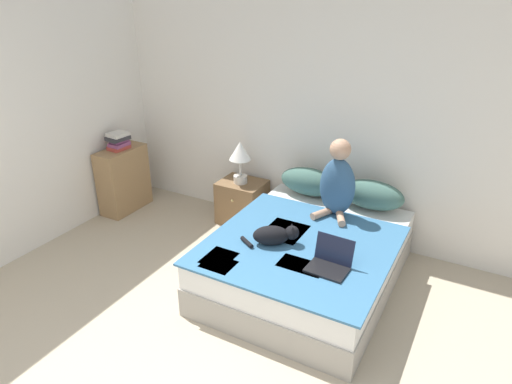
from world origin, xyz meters
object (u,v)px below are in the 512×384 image
object	(u,v)px
nightstand	(242,202)
bookshelf	(124,179)
book_stack_top	(118,141)
pillow_far	(372,195)
pillow_near	(309,182)
bed	(307,259)
person_sitting	(337,182)
laptop_open	(330,263)
cat_tabby	(275,235)
table_lamp	(240,155)

from	to	relation	value
nightstand	bookshelf	distance (m)	1.49
nightstand	book_stack_top	size ratio (longest dim) A/B	1.94
pillow_far	pillow_near	bearing A→B (deg)	180.00
bed	person_sitting	bearing A→B (deg)	82.07
pillow_far	bookshelf	size ratio (longest dim) A/B	0.81
bed	bookshelf	size ratio (longest dim) A/B	2.47
person_sitting	book_stack_top	world-z (taller)	person_sitting
pillow_near	person_sitting	world-z (taller)	person_sitting
pillow_far	book_stack_top	bearing A→B (deg)	-171.26
nightstand	bookshelf	xyz separation A→B (m)	(-1.43, -0.40, 0.14)
laptop_open	cat_tabby	bearing A→B (deg)	170.73
person_sitting	book_stack_top	bearing A→B (deg)	-176.73
laptop_open	nightstand	world-z (taller)	laptop_open
bed	pillow_far	xyz separation A→B (m)	(0.34, 0.79, 0.40)
bookshelf	book_stack_top	size ratio (longest dim) A/B	2.97
bed	person_sitting	distance (m)	0.78
bed	person_sitting	size ratio (longest dim) A/B	2.52
pillow_near	bookshelf	bearing A→B (deg)	-168.72
bed	cat_tabby	world-z (taller)	cat_tabby
nightstand	table_lamp	distance (m)	0.58
bookshelf	laptop_open	bearing A→B (deg)	-14.49
pillow_near	person_sitting	distance (m)	0.54
nightstand	book_stack_top	xyz separation A→B (m)	(-1.43, -0.40, 0.63)
cat_tabby	nightstand	bearing A→B (deg)	102.87
bed	bookshelf	bearing A→B (deg)	172.27
person_sitting	nightstand	world-z (taller)	person_sitting
cat_tabby	bed	bearing A→B (deg)	26.86
nightstand	bookshelf	size ratio (longest dim) A/B	0.66
bookshelf	person_sitting	bearing A→B (deg)	3.23
pillow_near	pillow_far	distance (m)	0.67
cat_tabby	laptop_open	world-z (taller)	laptop_open
bed	pillow_far	bearing A→B (deg)	66.90
bed	pillow_far	distance (m)	0.95
bed	book_stack_top	world-z (taller)	book_stack_top
cat_tabby	table_lamp	distance (m)	1.40
bed	cat_tabby	xyz separation A→B (m)	(-0.19, -0.29, 0.35)
cat_tabby	laptop_open	size ratio (longest dim) A/B	1.47
cat_tabby	laptop_open	bearing A→B (deg)	-41.04
cat_tabby	table_lamp	bearing A→B (deg)	103.66
pillow_near	book_stack_top	size ratio (longest dim) A/B	2.39
bed	nightstand	world-z (taller)	bed
bed	table_lamp	world-z (taller)	table_lamp
pillow_near	table_lamp	distance (m)	0.82
pillow_far	bed	bearing A→B (deg)	-113.10
pillow_far	person_sitting	size ratio (longest dim) A/B	0.83
laptop_open	table_lamp	world-z (taller)	table_lamp
person_sitting	laptop_open	distance (m)	0.98
bed	book_stack_top	bearing A→B (deg)	172.32
cat_tabby	book_stack_top	size ratio (longest dim) A/B	1.83
pillow_far	person_sitting	world-z (taller)	person_sitting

